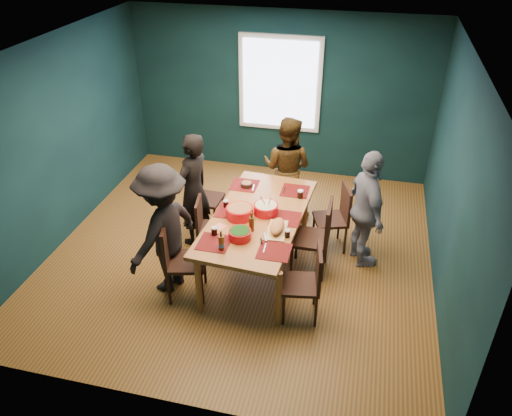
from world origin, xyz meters
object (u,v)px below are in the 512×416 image
at_px(chair_right_far, 337,213).
at_px(person_far_left, 193,190).
at_px(person_near_left, 163,230).
at_px(chair_left_far, 200,192).
at_px(person_back, 287,168).
at_px(chair_left_near, 177,255).
at_px(chair_right_mid, 319,233).
at_px(dining_table, 258,220).
at_px(chair_left_mid, 206,223).
at_px(bowl_salad, 240,212).
at_px(chair_right_near, 309,278).
at_px(bowl_herbs, 240,234).
at_px(bowl_dumpling, 266,208).
at_px(cutting_board, 277,227).
at_px(person_right, 367,210).

xyz_separation_m(chair_right_far, person_far_left, (-1.91, -0.27, 0.26)).
bearing_deg(person_near_left, chair_left_far, -159.91).
bearing_deg(person_back, chair_left_near, 78.79).
distance_m(chair_right_mid, person_near_left, 1.89).
xyz_separation_m(dining_table, person_far_left, (-0.98, 0.40, 0.08)).
xyz_separation_m(chair_left_mid, bowl_salad, (0.52, -0.22, 0.39)).
relative_size(person_far_left, person_near_left, 0.97).
height_order(chair_right_near, bowl_salad, bowl_salad).
bearing_deg(bowl_herbs, dining_table, 80.91).
height_order(chair_right_far, person_near_left, person_near_left).
height_order(dining_table, chair_left_near, chair_left_near).
bearing_deg(bowl_dumpling, bowl_salad, -151.41).
relative_size(chair_left_far, cutting_board, 1.75).
xyz_separation_m(person_back, bowl_salad, (-0.32, -1.45, 0.09)).
relative_size(chair_left_far, bowl_herbs, 3.58).
relative_size(dining_table, bowl_salad, 6.51).
relative_size(dining_table, person_far_left, 1.36).
bearing_deg(cutting_board, chair_right_near, -48.25).
relative_size(person_back, person_right, 0.98).
bearing_deg(bowl_herbs, chair_right_near, -13.67).
bearing_deg(bowl_herbs, person_back, 83.92).
bearing_deg(dining_table, person_near_left, -144.18).
bearing_deg(bowl_herbs, chair_left_mid, 134.26).
xyz_separation_m(chair_right_far, bowl_salad, (-1.14, -0.77, 0.33)).
bearing_deg(chair_left_mid, chair_right_near, -40.02).
relative_size(chair_left_near, person_near_left, 0.61).
xyz_separation_m(chair_right_mid, chair_right_near, (0.00, -0.82, -0.05)).
distance_m(chair_right_near, person_far_left, 2.08).
xyz_separation_m(chair_left_far, cutting_board, (1.32, -1.05, 0.30)).
relative_size(chair_left_near, person_back, 0.64).
distance_m(person_far_left, cutting_board, 1.45).
bearing_deg(person_near_left, person_right, 133.21).
distance_m(person_back, person_right, 1.50).
distance_m(chair_left_mid, chair_right_mid, 1.48).
relative_size(chair_left_far, chair_right_mid, 0.93).
bearing_deg(bowl_herbs, chair_right_mid, 36.53).
height_order(bowl_dumpling, cutting_board, bowl_dumpling).
relative_size(person_back, bowl_herbs, 5.89).
distance_m(person_far_left, person_near_left, 1.01).
xyz_separation_m(chair_right_near, person_near_left, (-1.74, 0.12, 0.29)).
bearing_deg(bowl_salad, chair_right_near, -33.72).
distance_m(chair_right_mid, person_right, 0.67).
distance_m(chair_right_far, bowl_dumpling, 1.09).
bearing_deg(person_near_left, bowl_salad, 142.11).
bearing_deg(bowl_herbs, bowl_salad, 105.30).
distance_m(chair_left_near, person_right, 2.40).
bearing_deg(person_far_left, bowl_dumpling, 91.86).
height_order(chair_left_near, chair_right_mid, chair_right_mid).
xyz_separation_m(dining_table, cutting_board, (0.30, -0.29, 0.13)).
relative_size(chair_right_mid, chair_right_near, 1.10).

